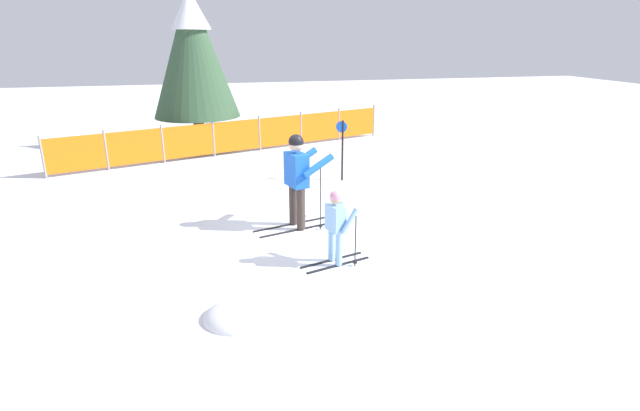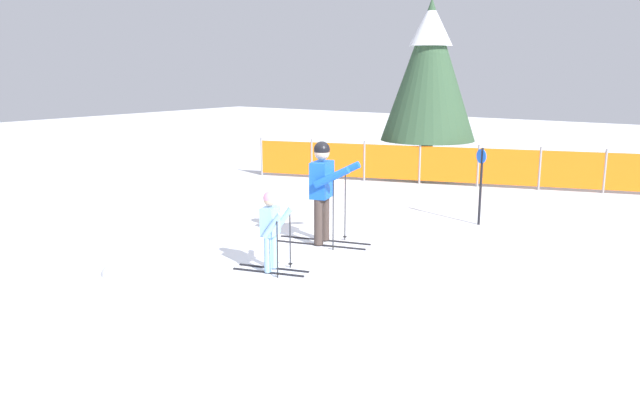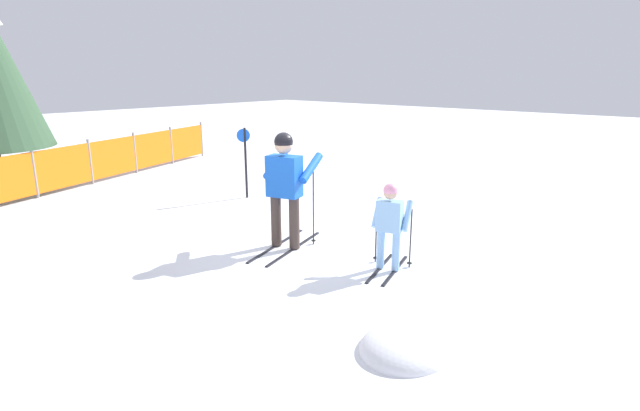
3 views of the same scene
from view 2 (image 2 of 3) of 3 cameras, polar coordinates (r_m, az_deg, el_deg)
The scene contains 7 objects.
ground_plane at distance 10.88m, azimuth -0.53°, elevation -3.58°, with size 60.00×60.00×0.00m, color white.
skier_adult at distance 10.71m, azimuth 0.32°, elevation 2.08°, with size 1.73×0.93×1.79m.
skier_child at distance 9.30m, azimuth -4.50°, elevation -1.80°, with size 1.18×0.63×1.22m.
safety_fence at distance 16.71m, azimuth 11.67°, elevation 3.68°, with size 10.06×3.46×1.09m.
conifer_far at distance 17.86m, azimuth 10.00°, elevation 12.27°, with size 2.63×2.63×4.89m.
trail_marker at distance 12.47m, azimuth 14.49°, elevation 2.47°, with size 0.25×0.16×1.51m.
snow_mound at distance 9.77m, azimuth -16.57°, elevation -5.97°, with size 1.06×0.90×0.43m, color white.
Camera 2 is at (6.22, -8.41, 2.98)m, focal length 35.00 mm.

